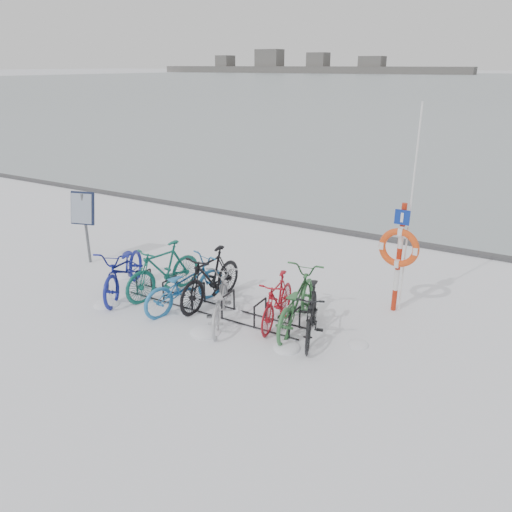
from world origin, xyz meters
TOP-DOWN VIEW (x-y plane):
  - ground at (0.00, 0.00)m, footprint 900.00×900.00m
  - quay_edge at (0.00, 5.90)m, footprint 400.00×0.25m
  - bike_rack at (0.00, 0.00)m, footprint 4.00×0.48m
  - info_board at (-4.13, 0.60)m, footprint 0.63×0.38m
  - lifebuoy_station at (3.13, 1.76)m, footprint 0.77×0.22m
  - shoreline at (-122.02, 260.00)m, footprint 180.00×12.00m
  - bike_0 at (-2.12, -0.23)m, footprint 1.53×2.26m
  - bike_1 at (-1.34, 0.13)m, footprint 0.96×1.99m
  - bike_2 at (-0.58, -0.13)m, footprint 1.17×2.09m
  - bike_3 at (-0.23, 0.28)m, footprint 0.64×1.97m
  - bike_4 at (0.37, -0.32)m, footprint 1.36×1.89m
  - bike_5 at (1.34, 0.21)m, footprint 0.67×1.68m
  - bike_6 at (1.69, 0.27)m, footprint 0.99×2.15m
  - bike_7 at (2.12, 0.01)m, footprint 0.98×1.75m
  - snow_drifts at (0.10, -0.25)m, footprint 6.03×2.11m

SIDE VIEW (x-z plane):
  - ground at x=0.00m, z-range 0.00..0.00m
  - snow_drifts at x=0.10m, z-range -0.10..0.10m
  - quay_edge at x=0.00m, z-range 0.00..0.10m
  - bike_rack at x=0.00m, z-range -0.05..0.41m
  - bike_4 at x=0.37m, z-range 0.00..0.94m
  - bike_5 at x=1.34m, z-range 0.00..0.98m
  - bike_7 at x=2.12m, z-range 0.00..1.02m
  - bike_2 at x=-0.58m, z-range 0.00..1.04m
  - bike_6 at x=1.69m, z-range 0.00..1.08m
  - bike_0 at x=-2.12m, z-range 0.00..1.12m
  - bike_1 at x=-1.34m, z-range 0.00..1.16m
  - bike_3 at x=-0.23m, z-range 0.00..1.17m
  - info_board at x=-4.13m, z-range 0.39..2.18m
  - lifebuoy_station at x=3.13m, z-range -0.66..3.35m
  - shoreline at x=-122.02m, z-range -1.96..7.54m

